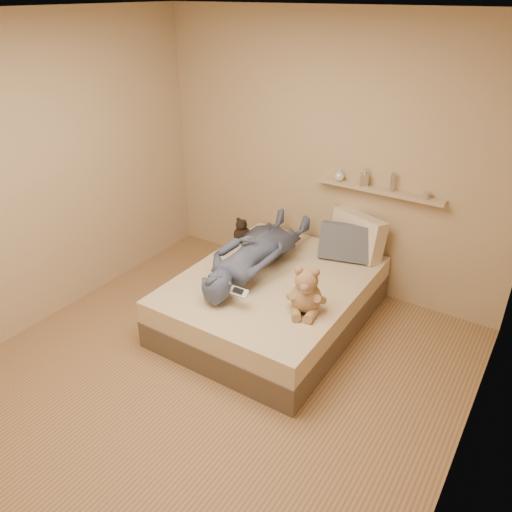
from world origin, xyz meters
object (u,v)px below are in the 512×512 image
Objects in this scene: bed at (273,300)px; pillow_grey at (347,242)px; teddy_bear at (306,294)px; person at (255,251)px; game_console at (238,292)px; pillow_cream at (357,235)px; wall_shelf at (378,190)px; dark_plush at (242,232)px.

pillow_grey is at bearing 60.99° from bed.
person is (-0.71, 0.36, 0.01)m from teddy_bear.
bed is 0.47m from person.
game_console is at bearing 107.96° from person.
game_console is 0.53m from teddy_bear.
pillow_grey is (0.38, 1.23, 0.02)m from game_console.
teddy_bear is 1.13m from pillow_cream.
pillow_cream is at bearing -147.37° from wall_shelf.
dark_plush is at bearing -157.97° from wall_shelf.
person reaches higher than bed.
dark_plush is 1.13m from pillow_cream.
person is at bearing -132.55° from wall_shelf.
pillow_grey reaches higher than dark_plush.
game_console is 1.63m from wall_shelf.
bed is 1.25× the size of person.
game_console is (0.00, -0.54, 0.37)m from bed.
teddy_bear is at bearing -93.37° from wall_shelf.
game_console is at bearing -107.16° from pillow_cream.
game_console is at bearing -89.69° from bed.
pillow_grey is 0.55m from wall_shelf.
bed is 1.58× the size of wall_shelf.
wall_shelf is at bearing 69.35° from game_console.
teddy_bear is at bearing -33.52° from dark_plush.
teddy_bear is 0.74× the size of pillow_cream.
pillow_grey is at bearing 14.31° from dark_plush.
bed is 1.38m from wall_shelf.
pillow_cream reaches higher than pillow_grey.
game_console is at bearing -57.01° from dark_plush.
bed is 0.66m from game_console.
person is at bearing 165.33° from bed.
pillow_cream is (-0.05, 1.13, 0.03)m from teddy_bear.
person is at bearing -134.17° from pillow_grey.
dark_plush is at bearing -159.34° from pillow_cream.
teddy_bear is (0.48, 0.24, 0.02)m from game_console.
dark_plush is at bearing 122.99° from game_console.
bed is 0.84m from dark_plush.
pillow_cream is (0.43, 0.83, 0.43)m from bed.
bed is 1.03m from pillow_cream.
person is (-0.23, 0.60, 0.03)m from game_console.
pillow_cream is at bearing 72.84° from game_console.
wall_shelf reaches higher than teddy_bear.
teddy_bear reaches higher than pillow_grey.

